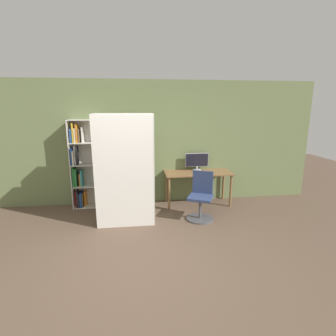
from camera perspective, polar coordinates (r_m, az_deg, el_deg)
name	(u,v)px	position (r m, az deg, el deg)	size (l,w,h in m)	color
ground_plane	(144,268)	(3.80, -5.15, -20.93)	(16.00, 16.00, 0.00)	brown
wall_back	(139,143)	(5.84, -6.41, 5.38)	(8.00, 0.06, 2.70)	#6B7A4C
desk	(198,176)	(5.81, 6.56, -1.76)	(1.47, 0.61, 0.74)	brown
monitor	(197,161)	(5.92, 6.31, 1.55)	(0.53, 0.19, 0.39)	#B7B7BC
office_chair	(201,200)	(5.14, 7.16, -6.96)	(0.59, 0.59, 0.92)	#4C4C51
bookshelf	(84,165)	(5.85, -17.73, 0.55)	(0.71, 0.33, 1.88)	beige
mattress_near	(125,172)	(4.68, -9.36, -0.86)	(1.04, 0.29, 2.02)	silver
mattress_far	(126,168)	(4.98, -9.24, 0.00)	(1.04, 0.28, 2.02)	silver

